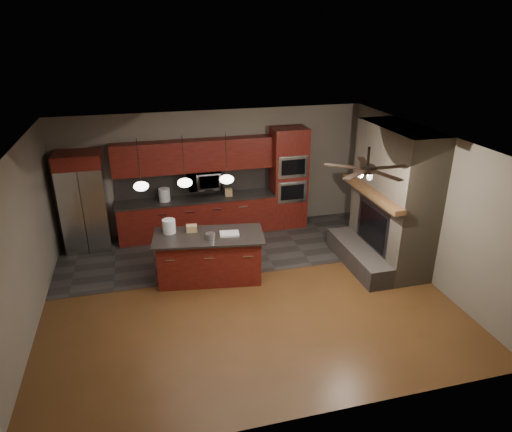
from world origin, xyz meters
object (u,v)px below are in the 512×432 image
object	(u,v)px
oven_tower	(288,178)
microwave	(204,180)
cardboard_box	(192,228)
counter_box	(229,192)
refrigerator	(84,202)
kitchen_island	(209,257)
white_bucket	(169,226)
counter_bucket	(164,195)
paint_can	(210,236)
paint_tray	(229,234)

from	to	relation	value
oven_tower	microwave	bearing A→B (deg)	178.34
cardboard_box	counter_box	xyz separation A→B (m)	(1.06, 1.76, 0.01)
refrigerator	cardboard_box	size ratio (longest dim) A/B	10.75
kitchen_island	oven_tower	bearing A→B (deg)	51.10
white_bucket	kitchen_island	bearing A→B (deg)	-23.42
kitchen_island	counter_bucket	bearing A→B (deg)	116.16
refrigerator	white_bucket	distance (m)	2.35
paint_can	counter_box	size ratio (longest dim) A/B	0.98
cardboard_box	counter_bucket	bearing A→B (deg)	108.13
paint_can	white_bucket	bearing A→B (deg)	146.24
cardboard_box	counter_box	distance (m)	2.06
white_bucket	cardboard_box	xyz separation A→B (m)	(0.41, -0.05, -0.07)
refrigerator	counter_box	distance (m)	3.12
cardboard_box	counter_bucket	world-z (taller)	counter_bucket
microwave	counter_box	world-z (taller)	microwave
microwave	counter_bucket	distance (m)	0.95
white_bucket	counter_box	world-z (taller)	white_bucket
cardboard_box	counter_bucket	distance (m)	1.85
oven_tower	white_bucket	bearing A→B (deg)	-149.09
paint_can	kitchen_island	bearing A→B (deg)	93.54
oven_tower	microwave	distance (m)	1.98
counter_box	paint_tray	bearing A→B (deg)	-95.51
microwave	cardboard_box	world-z (taller)	microwave
oven_tower	white_bucket	size ratio (longest dim) A/B	9.09
paint_tray	counter_box	size ratio (longest dim) A/B	1.98
microwave	white_bucket	bearing A→B (deg)	-117.68
microwave	refrigerator	distance (m)	2.60
refrigerator	paint_tray	xyz separation A→B (m)	(2.72, -2.05, -0.13)
oven_tower	kitchen_island	distance (m)	3.12
microwave	cardboard_box	distance (m)	1.96
kitchen_island	paint_tray	xyz separation A→B (m)	(0.38, -0.07, 0.47)
counter_box	paint_can	bearing A→B (deg)	-104.14
microwave	paint_can	xyz separation A→B (m)	(-0.25, -2.28, -0.32)
refrigerator	paint_can	bearing A→B (deg)	-42.47
microwave	paint_can	bearing A→B (deg)	-96.18
white_bucket	counter_bucket	distance (m)	1.76
oven_tower	counter_box	world-z (taller)	oven_tower
paint_tray	cardboard_box	distance (m)	0.73
refrigerator	paint_can	xyz separation A→B (m)	(2.34, -2.15, -0.09)
kitchen_island	paint_tray	distance (m)	0.61
cardboard_box	paint_tray	bearing A→B (deg)	-19.15
oven_tower	paint_can	xyz separation A→B (m)	(-2.22, -2.22, -0.21)
kitchen_island	counter_box	size ratio (longest dim) A/B	12.13
counter_bucket	cardboard_box	bearing A→B (deg)	-78.26
microwave	white_bucket	size ratio (longest dim) A/B	2.79
counter_bucket	paint_tray	bearing A→B (deg)	-64.02
oven_tower	cardboard_box	bearing A→B (deg)	-144.29
oven_tower	paint_tray	distance (m)	2.82
white_bucket	counter_box	distance (m)	2.26
counter_box	counter_bucket	bearing A→B (deg)	-176.54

